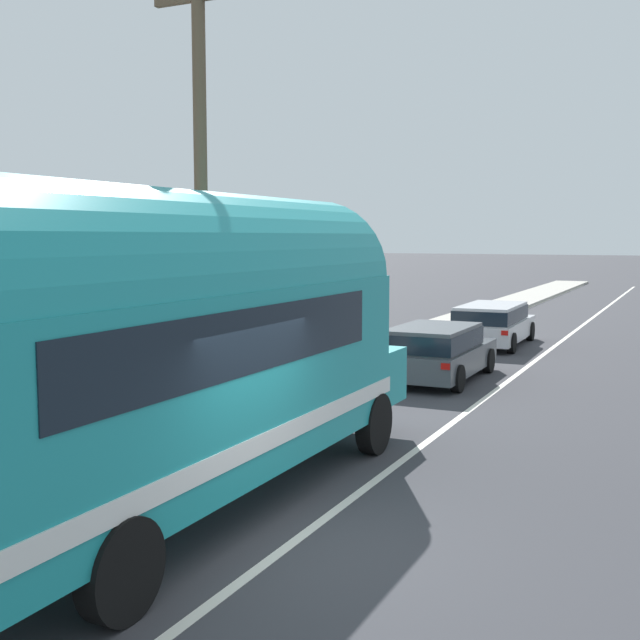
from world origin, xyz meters
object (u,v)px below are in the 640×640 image
at_px(painted_bus, 160,339).
at_px(car_lead, 436,349).
at_px(utility_pole, 201,187).
at_px(car_second, 493,322).

bearing_deg(painted_bus, car_lead, 89.62).
distance_m(utility_pole, painted_bus, 5.38).
bearing_deg(utility_pole, painted_bus, -61.99).
distance_m(utility_pole, car_lead, 7.85).
relative_size(painted_bus, car_second, 2.29).
bearing_deg(utility_pole, car_second, 80.63).
distance_m(painted_bus, car_lead, 11.00).
bearing_deg(car_second, utility_pole, -99.37).
relative_size(painted_bus, car_lead, 2.50).
xyz_separation_m(painted_bus, car_lead, (0.07, 10.90, -1.52)).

